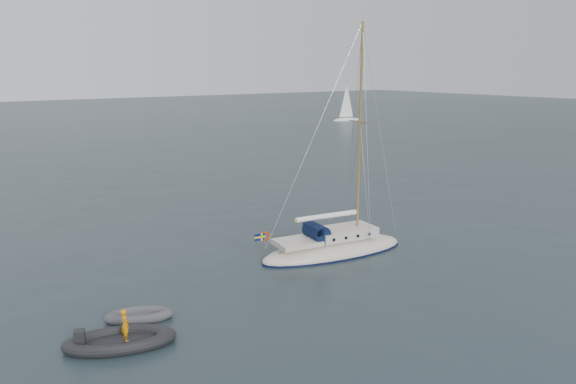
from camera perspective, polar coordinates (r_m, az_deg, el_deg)
ground at (r=28.34m, az=4.49°, el=-6.36°), size 300.00×300.00×0.00m
sailboat at (r=28.24m, az=4.67°, el=-4.53°), size 8.30×2.49×11.82m
dinghy at (r=22.05m, az=-14.92°, el=-12.03°), size 2.52×1.14×0.36m
rib at (r=20.29m, az=-16.75°, el=-14.22°), size 3.75×1.71×1.32m
distant_yacht_b at (r=99.80m, az=5.97°, el=8.96°), size 5.32×2.84×7.05m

